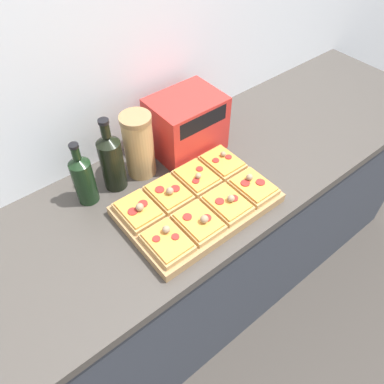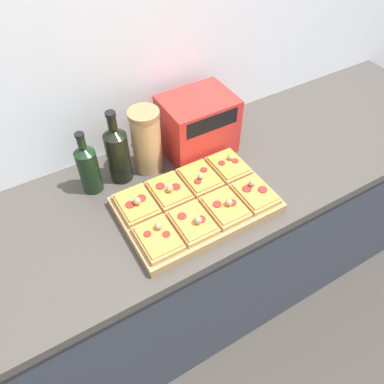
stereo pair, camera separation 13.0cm
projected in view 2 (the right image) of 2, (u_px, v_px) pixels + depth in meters
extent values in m
plane|color=#3D3833|center=(224.00, 349.00, 1.89)|extent=(12.00, 12.00, 0.00)
cube|color=silver|center=(144.00, 61.00, 1.37)|extent=(6.00, 0.06, 2.50)
cube|color=#333842|center=(192.00, 254.00, 1.76)|extent=(2.60, 0.64, 0.88)
cube|color=#423D38|center=(193.00, 187.00, 1.42)|extent=(2.63, 0.67, 0.04)
cube|color=#A37A4C|center=(196.00, 205.00, 1.31)|extent=(0.53, 0.35, 0.04)
cube|color=tan|center=(136.00, 205.00, 1.28)|extent=(0.12, 0.15, 0.02)
cube|color=orange|center=(136.00, 202.00, 1.27)|extent=(0.11, 0.14, 0.01)
cylinder|color=maroon|center=(130.00, 205.00, 1.25)|extent=(0.03, 0.03, 0.00)
cylinder|color=maroon|center=(141.00, 198.00, 1.27)|extent=(0.03, 0.03, 0.00)
sphere|color=#937A5B|center=(137.00, 201.00, 1.25)|extent=(0.03, 0.03, 0.03)
cube|color=tan|center=(169.00, 191.00, 1.32)|extent=(0.12, 0.15, 0.02)
cube|color=orange|center=(169.00, 189.00, 1.31)|extent=(0.11, 0.14, 0.01)
cylinder|color=maroon|center=(160.00, 186.00, 1.31)|extent=(0.03, 0.03, 0.00)
cylinder|color=maroon|center=(176.00, 187.00, 1.31)|extent=(0.03, 0.03, 0.00)
sphere|color=#937A5B|center=(170.00, 189.00, 1.29)|extent=(0.03, 0.03, 0.03)
cube|color=tan|center=(200.00, 178.00, 1.36)|extent=(0.12, 0.15, 0.02)
cube|color=orange|center=(200.00, 176.00, 1.35)|extent=(0.11, 0.14, 0.01)
cylinder|color=maroon|center=(198.00, 181.00, 1.32)|extent=(0.03, 0.03, 0.00)
cylinder|color=maroon|center=(204.00, 170.00, 1.37)|extent=(0.03, 0.03, 0.00)
sphere|color=#937A5B|center=(201.00, 177.00, 1.33)|extent=(0.02, 0.02, 0.02)
cube|color=tan|center=(229.00, 166.00, 1.41)|extent=(0.12, 0.15, 0.02)
cube|color=orange|center=(229.00, 164.00, 1.40)|extent=(0.11, 0.14, 0.01)
cylinder|color=maroon|center=(222.00, 163.00, 1.39)|extent=(0.03, 0.03, 0.00)
cylinder|color=maroon|center=(235.00, 161.00, 1.40)|extent=(0.03, 0.03, 0.00)
sphere|color=#937A5B|center=(230.00, 157.00, 1.40)|extent=(0.02, 0.02, 0.02)
cube|color=tan|center=(158.00, 239.00, 1.18)|extent=(0.12, 0.15, 0.02)
cube|color=orange|center=(158.00, 236.00, 1.17)|extent=(0.11, 0.14, 0.01)
cylinder|color=maroon|center=(147.00, 234.00, 1.17)|extent=(0.02, 0.02, 0.00)
cylinder|color=maroon|center=(166.00, 234.00, 1.17)|extent=(0.02, 0.02, 0.00)
sphere|color=#937A5B|center=(158.00, 226.00, 1.18)|extent=(0.03, 0.03, 0.03)
cube|color=tan|center=(193.00, 223.00, 1.22)|extent=(0.12, 0.15, 0.02)
cube|color=orange|center=(193.00, 220.00, 1.21)|extent=(0.11, 0.14, 0.01)
cylinder|color=maroon|center=(182.00, 216.00, 1.22)|extent=(0.03, 0.03, 0.00)
cylinder|color=maroon|center=(201.00, 219.00, 1.21)|extent=(0.03, 0.03, 0.00)
sphere|color=#937A5B|center=(198.00, 220.00, 1.19)|extent=(0.03, 0.03, 0.03)
cube|color=tan|center=(225.00, 208.00, 1.27)|extent=(0.12, 0.15, 0.02)
cube|color=orange|center=(225.00, 205.00, 1.26)|extent=(0.11, 0.14, 0.01)
cylinder|color=maroon|center=(217.00, 204.00, 1.25)|extent=(0.03, 0.03, 0.00)
cylinder|color=maroon|center=(232.00, 203.00, 1.26)|extent=(0.03, 0.03, 0.00)
sphere|color=#937A5B|center=(229.00, 203.00, 1.24)|extent=(0.03, 0.03, 0.03)
cube|color=tan|center=(255.00, 194.00, 1.31)|extent=(0.12, 0.15, 0.02)
cube|color=orange|center=(255.00, 191.00, 1.30)|extent=(0.11, 0.14, 0.01)
cylinder|color=maroon|center=(247.00, 189.00, 1.30)|extent=(0.03, 0.03, 0.00)
cylinder|color=maroon|center=(263.00, 190.00, 1.30)|extent=(0.03, 0.03, 0.00)
sphere|color=#937A5B|center=(252.00, 183.00, 1.30)|extent=(0.02, 0.02, 0.02)
cylinder|color=black|center=(89.00, 171.00, 1.33)|extent=(0.07, 0.07, 0.17)
cone|color=black|center=(83.00, 150.00, 1.26)|extent=(0.07, 0.07, 0.03)
cylinder|color=black|center=(81.00, 142.00, 1.23)|extent=(0.03, 0.03, 0.05)
cylinder|color=black|center=(79.00, 135.00, 1.21)|extent=(0.03, 0.03, 0.01)
cylinder|color=black|center=(119.00, 157.00, 1.36)|extent=(0.08, 0.08, 0.20)
cone|color=black|center=(114.00, 132.00, 1.28)|extent=(0.08, 0.08, 0.03)
cylinder|color=black|center=(112.00, 122.00, 1.24)|extent=(0.03, 0.03, 0.05)
cylinder|color=black|center=(110.00, 114.00, 1.22)|extent=(0.04, 0.04, 0.01)
cylinder|color=tan|center=(147.00, 143.00, 1.38)|extent=(0.11, 0.11, 0.24)
cylinder|color=#937047|center=(143.00, 114.00, 1.29)|extent=(0.11, 0.11, 0.02)
cube|color=red|center=(198.00, 125.00, 1.46)|extent=(0.27, 0.21, 0.24)
cube|color=black|center=(212.00, 123.00, 1.35)|extent=(0.22, 0.01, 0.07)
cube|color=black|center=(229.00, 111.00, 1.50)|extent=(0.02, 0.02, 0.02)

